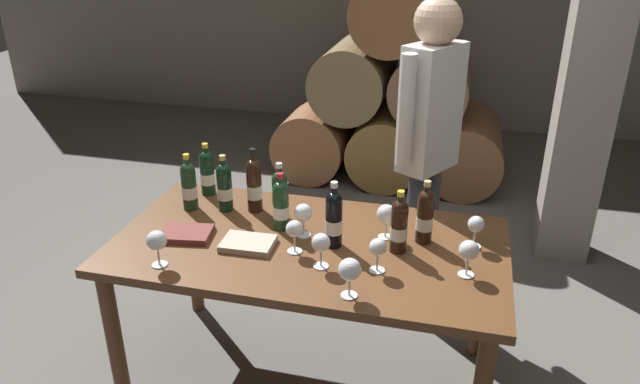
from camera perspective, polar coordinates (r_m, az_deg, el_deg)
ground_plane at (r=3.04m, az=-0.98°, el=-17.34°), size 14.00×14.00×0.00m
barrel_stack at (r=5.00m, az=6.89°, el=8.68°), size 1.86×0.90×1.69m
stone_pillar at (r=3.91m, az=24.82°, el=11.66°), size 0.32×0.32×2.60m
dining_table at (r=2.64m, az=-1.08°, el=-6.53°), size 1.70×0.90×0.76m
wine_bottle_0 at (r=3.04m, az=-10.77°, el=1.88°), size 0.07×0.07×0.27m
wine_bottle_1 at (r=2.90m, az=-12.46°, el=0.63°), size 0.07×0.07×0.28m
wine_bottle_2 at (r=2.58m, az=10.03°, el=-2.24°), size 0.07×0.07×0.29m
wine_bottle_3 at (r=2.49m, az=7.58°, el=-3.18°), size 0.07×0.07×0.28m
wine_bottle_4 at (r=2.51m, az=1.32°, el=-2.59°), size 0.07×0.07×0.30m
wine_bottle_5 at (r=2.86m, az=-9.15°, el=0.53°), size 0.07×0.07×0.28m
wine_bottle_6 at (r=2.65m, az=-3.77°, el=-1.23°), size 0.07×0.07×0.27m
wine_bottle_7 at (r=2.83m, az=-6.34°, el=0.73°), size 0.07×0.07×0.32m
wine_bottle_8 at (r=2.75m, az=-3.87°, el=-0.25°), size 0.07×0.07×0.28m
wine_glass_0 at (r=2.47m, az=-2.49°, el=-3.68°), size 0.07×0.07×0.15m
wine_glass_1 at (r=2.37m, az=0.09°, el=-4.99°), size 0.08×0.08×0.15m
wine_glass_2 at (r=2.59m, az=6.38°, el=-2.19°), size 0.09×0.09×0.16m
wine_glass_3 at (r=2.46m, az=-15.39°, el=-4.60°), size 0.08×0.08×0.16m
wine_glass_4 at (r=2.59m, az=14.73°, el=-3.13°), size 0.07×0.07×0.14m
wine_glass_5 at (r=2.59m, az=-1.61°, el=-2.09°), size 0.08×0.08×0.15m
wine_glass_6 at (r=2.38m, az=14.07°, el=-5.55°), size 0.08×0.08×0.15m
wine_glass_7 at (r=2.19m, az=2.87°, el=-7.52°), size 0.09×0.09×0.16m
wine_glass_8 at (r=2.35m, az=5.58°, el=-5.41°), size 0.07×0.07×0.15m
tasting_notebook at (r=2.70m, az=-12.72°, el=-3.92°), size 0.24×0.19×0.03m
leather_ledger at (r=2.57m, az=-6.93°, el=-4.93°), size 0.23×0.17×0.03m
sommelier_presenting at (r=3.09m, az=10.41°, el=5.58°), size 0.32×0.44×1.72m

